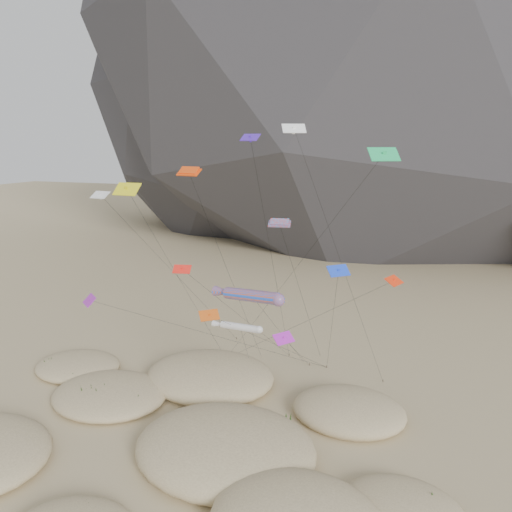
{
  "coord_description": "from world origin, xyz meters",
  "views": [
    {
      "loc": [
        19.15,
        -33.25,
        26.96
      ],
      "look_at": [
        2.89,
        12.0,
        15.97
      ],
      "focal_mm": 35.0,
      "sensor_mm": 36.0,
      "label": 1
    }
  ],
  "objects": [
    {
      "name": "ground",
      "position": [
        0.0,
        0.0,
        0.0
      ],
      "size": [
        500.0,
        500.0,
        0.0
      ],
      "primitive_type": "plane",
      "color": "#CCB789",
      "rests_on": "ground"
    },
    {
      "name": "dune_grass",
      "position": [
        -0.59,
        4.01,
        0.82
      ],
      "size": [
        44.24,
        26.72,
        1.46
      ],
      "color": "black",
      "rests_on": "ground"
    },
    {
      "name": "rainbow_tube_kite",
      "position": [
        2.86,
        10.08,
        12.45
      ],
      "size": [
        8.53,
        15.3,
        13.43
      ],
      "color": "#ED5818",
      "rests_on": "ground"
    },
    {
      "name": "delta_kites",
      "position": [
        1.21,
        10.64,
        18.67
      ],
      "size": [
        33.25,
        22.89,
        28.64
      ],
      "color": "yellow",
      "rests_on": "ground"
    },
    {
      "name": "white_tube_kite",
      "position": [
        2.11,
        9.03,
        9.5
      ],
      "size": [
        5.74,
        12.39,
        10.09
      ],
      "color": "silver",
      "rests_on": "ground"
    },
    {
      "name": "dunes",
      "position": [
        -1.22,
        3.35,
        0.76
      ],
      "size": [
        48.53,
        35.43,
        4.06
      ],
      "color": "#CCB789",
      "rests_on": "ground"
    },
    {
      "name": "kite_stakes",
      "position": [
        1.51,
        22.85,
        0.15
      ],
      "size": [
        24.27,
        6.7,
        0.3
      ],
      "color": "#3F2D1E",
      "rests_on": "ground"
    },
    {
      "name": "orange_parafoil",
      "position": [
        -6.6,
        16.7,
        23.6
      ],
      "size": [
        7.74,
        7.4,
        24.35
      ],
      "color": "#E8420C",
      "rests_on": "ground"
    },
    {
      "name": "multi_parafoil",
      "position": [
        4.71,
        14.11,
        18.84
      ],
      "size": [
        3.22,
        12.66,
        19.52
      ],
      "color": "red",
      "rests_on": "ground"
    }
  ]
}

